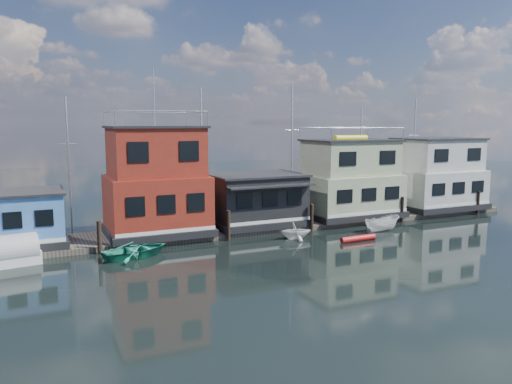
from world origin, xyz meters
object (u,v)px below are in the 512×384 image
houseboat_dark (256,199)px  dinghy_white (295,231)px  houseboat_blue (14,219)px  dinghy_teal (136,250)px  houseboat_white (437,175)px  houseboat_green (350,180)px  motorboat (382,224)px  red_kayak (358,238)px  houseboat_red (156,183)px

houseboat_dark → dinghy_white: (1.13, -4.40, -1.78)m
houseboat_blue → dinghy_teal: houseboat_blue is taller
dinghy_teal → houseboat_white: bearing=-95.1°
dinghy_white → houseboat_green: bearing=-47.7°
dinghy_white → dinghy_teal: (-11.62, -0.07, -0.19)m
houseboat_white → dinghy_teal: bearing=-171.3°
motorboat → dinghy_teal: 19.03m
houseboat_green → houseboat_white: bearing=-0.0°
houseboat_dark → motorboat: 10.09m
red_kayak → houseboat_white: bearing=24.2°
houseboat_blue → houseboat_green: 26.53m
houseboat_blue → houseboat_red: bearing=0.0°
motorboat → houseboat_white: bearing=-64.4°
houseboat_red → houseboat_white: (27.00, 0.00, -0.57)m
houseboat_red → red_kayak: (12.89, -6.97, -3.89)m
houseboat_white → dinghy_white: houseboat_white is taller
houseboat_white → houseboat_green: bearing=180.0°
motorboat → houseboat_dark: bearing=58.8°
houseboat_white → motorboat: (-10.47, -5.10, -2.91)m
houseboat_blue → dinghy_teal: bearing=-32.6°
houseboat_white → dinghy_teal: houseboat_white is taller
houseboat_green → dinghy_white: 9.48m
motorboat → dinghy_teal: (-19.02, 0.61, -0.18)m
dinghy_white → houseboat_red: bearing=77.2°
houseboat_blue → motorboat: size_ratio=1.98×
houseboat_red → houseboat_dark: bearing=-0.1°
red_kayak → dinghy_teal: (-15.37, 2.49, 0.23)m
houseboat_red → dinghy_teal: size_ratio=2.76×
dinghy_teal → houseboat_green: bearing=-90.8°
houseboat_blue → houseboat_red: houseboat_red is taller
houseboat_red → houseboat_dark: houseboat_red is taller
houseboat_red → houseboat_green: houseboat_red is taller
red_kayak → dinghy_teal: size_ratio=0.68×
houseboat_green → houseboat_blue: bearing=-180.0°
houseboat_blue → red_kayak: (22.39, -6.97, -1.99)m
houseboat_white → motorboat: bearing=-154.0°
dinghy_white → red_kayak: size_ratio=0.83×
houseboat_dark → dinghy_white: bearing=-75.6°
houseboat_red → red_kayak: size_ratio=4.09×
houseboat_red → red_kayak: 15.16m
motorboat → dinghy_white: size_ratio=1.34×
houseboat_green → red_kayak: bearing=-120.5°
houseboat_red → houseboat_white: bearing=0.0°
houseboat_green → motorboat: bearing=-95.3°
houseboat_blue → motorboat: houseboat_blue is taller
houseboat_green → dinghy_white: size_ratio=3.50×
motorboat → red_kayak: bearing=116.8°
houseboat_red → motorboat: houseboat_red is taller
houseboat_dark → red_kayak: bearing=-54.9°
houseboat_white → red_kayak: (-14.11, -6.97, -3.32)m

